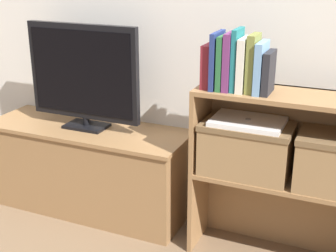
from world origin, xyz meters
The scene contains 16 objects.
ground_plane centered at (0.00, 0.00, 0.00)m, with size 16.00×16.00×0.00m, color brown.
tv_stand centered at (-0.49, 0.18, 0.24)m, with size 1.10×0.39×0.48m.
tv centered at (-0.49, 0.18, 0.76)m, with size 0.62×0.14×0.54m.
bookshelf_lower_tier centered at (0.59, 0.19, 0.26)m, with size 0.87×0.27×0.41m.
bookshelf_upper_tier centered at (0.59, 0.19, 0.65)m, with size 0.87×0.27×0.38m.
book_maroon centered at (0.20, 0.10, 0.89)m, with size 0.04×0.13×0.19m.
book_navy centered at (0.24, 0.10, 0.91)m, with size 0.02×0.16×0.24m.
book_forest centered at (0.27, 0.10, 0.91)m, with size 0.02×0.15×0.23m.
book_plum centered at (0.30, 0.10, 0.91)m, with size 0.03×0.14×0.24m.
book_teal centered at (0.32, 0.10, 0.92)m, with size 0.02×0.13×0.26m.
book_ivory centered at (0.36, 0.10, 0.90)m, with size 0.03×0.14×0.22m.
book_olive centered at (0.39, 0.10, 0.91)m, with size 0.03×0.13×0.24m.
book_skyblue centered at (0.43, 0.10, 0.90)m, with size 0.03×0.15×0.21m.
book_charcoal centered at (0.46, 0.10, 0.88)m, with size 0.03×0.14×0.17m.
storage_basket_left centered at (0.38, 0.12, 0.54)m, with size 0.39×0.24×0.23m.
laptop centered at (0.38, 0.12, 0.65)m, with size 0.31×0.22×0.02m.
Camera 1 is at (0.82, -1.77, 1.33)m, focal length 50.00 mm.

